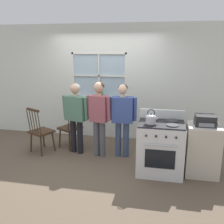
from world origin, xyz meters
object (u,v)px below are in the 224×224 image
(person_teen_center, at_px, (99,112))
(stereo, at_px, (205,120))
(chair_by_window, at_px, (41,132))
(stove, at_px, (160,147))
(potted_plant, at_px, (102,95))
(chair_near_wall, at_px, (71,128))
(person_elderly_left, at_px, (76,112))
(person_adult_right, at_px, (122,114))
(side_counter, at_px, (202,150))
(kettle, at_px, (151,119))

(person_teen_center, distance_m, stereo, 1.97)
(chair_by_window, height_order, stove, stove)
(stereo, bearing_deg, potted_plant, 145.51)
(chair_by_window, distance_m, stove, 2.51)
(chair_near_wall, xyz_separation_m, person_elderly_left, (0.22, -0.24, 0.44))
(chair_near_wall, distance_m, stereo, 2.81)
(person_elderly_left, distance_m, person_adult_right, 0.97)
(stove, relative_size, side_counter, 1.20)
(potted_plant, bearing_deg, person_teen_center, -79.19)
(chair_by_window, height_order, stereo, stereo)
(stove, bearing_deg, stereo, 4.65)
(person_teen_center, xyz_separation_m, stove, (1.22, -0.47, -0.45))
(side_counter, bearing_deg, person_teen_center, 168.67)
(person_teen_center, bearing_deg, person_adult_right, 21.71)
(person_adult_right, xyz_separation_m, stove, (0.76, -0.55, -0.42))
(person_adult_right, bearing_deg, stove, -38.26)
(person_elderly_left, relative_size, person_adult_right, 0.99)
(person_elderly_left, distance_m, kettle, 1.70)
(person_adult_right, distance_m, stereo, 1.56)
(person_elderly_left, relative_size, stove, 1.36)
(chair_by_window, relative_size, kettle, 3.96)
(stove, bearing_deg, person_elderly_left, 162.59)
(stove, bearing_deg, side_counter, 6.30)
(chair_near_wall, distance_m, potted_plant, 1.09)
(kettle, bearing_deg, chair_by_window, 166.69)
(chair_near_wall, xyz_separation_m, stereo, (2.66, -0.73, 0.54))
(chair_near_wall, relative_size, stereo, 2.87)
(potted_plant, relative_size, stereo, 0.75)
(person_adult_right, xyz_separation_m, kettle, (0.58, -0.68, 0.13))
(stove, xyz_separation_m, stereo, (0.71, 0.06, 0.51))
(chair_near_wall, distance_m, person_elderly_left, 0.55)
(stove, bearing_deg, potted_plant, 132.96)
(chair_near_wall, bearing_deg, stove, 95.36)
(potted_plant, bearing_deg, kettle, -53.11)
(chair_by_window, bearing_deg, person_elderly_left, -143.55)
(kettle, bearing_deg, person_teen_center, 150.13)
(chair_by_window, relative_size, stove, 0.90)
(kettle, bearing_deg, potted_plant, 126.89)
(chair_by_window, bearing_deg, stove, -162.86)
(stereo, bearing_deg, side_counter, 90.00)
(person_teen_center, xyz_separation_m, kettle, (1.04, -0.60, 0.10))
(chair_near_wall, height_order, person_teen_center, person_teen_center)
(person_teen_center, height_order, potted_plant, person_teen_center)
(stove, xyz_separation_m, kettle, (-0.18, -0.13, 0.55))
(person_elderly_left, height_order, person_adult_right, person_adult_right)
(chair_by_window, relative_size, chair_near_wall, 1.00)
(person_elderly_left, bearing_deg, person_adult_right, 15.42)
(person_teen_center, relative_size, stereo, 4.49)
(chair_near_wall, xyz_separation_m, potted_plant, (0.53, 0.74, 0.61))
(chair_by_window, height_order, chair_near_wall, same)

